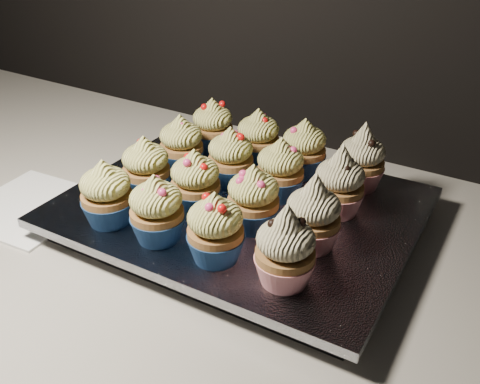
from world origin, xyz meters
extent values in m
cube|color=beige|center=(0.00, 1.70, 0.88)|extent=(2.44, 0.64, 0.04)
cube|color=white|center=(-0.27, 1.60, 0.90)|extent=(0.17, 0.17, 0.00)
cube|color=black|center=(0.01, 1.72, 0.91)|extent=(0.41, 0.32, 0.02)
cube|color=silver|center=(0.01, 1.72, 0.93)|extent=(0.45, 0.35, 0.01)
cone|color=navy|center=(-0.11, 1.60, 0.95)|extent=(0.06, 0.06, 0.03)
ellipsoid|color=#E5E074|center=(-0.11, 1.60, 0.99)|extent=(0.06, 0.06, 0.04)
cone|color=#E5E074|center=(-0.11, 1.60, 1.01)|extent=(0.03, 0.03, 0.02)
cone|color=navy|center=(-0.03, 1.60, 0.95)|extent=(0.06, 0.06, 0.03)
ellipsoid|color=#E5E074|center=(-0.03, 1.60, 0.99)|extent=(0.06, 0.06, 0.04)
cone|color=#E5E074|center=(-0.03, 1.60, 1.01)|extent=(0.03, 0.03, 0.02)
cone|color=navy|center=(0.04, 1.60, 0.95)|extent=(0.06, 0.06, 0.03)
ellipsoid|color=#E5E074|center=(0.04, 1.60, 0.99)|extent=(0.06, 0.06, 0.04)
cone|color=#E5E074|center=(0.04, 1.60, 1.01)|extent=(0.03, 0.03, 0.02)
cone|color=red|center=(0.13, 1.61, 0.95)|extent=(0.06, 0.06, 0.03)
ellipsoid|color=beige|center=(0.13, 1.61, 0.99)|extent=(0.06, 0.06, 0.04)
cone|color=beige|center=(0.13, 1.61, 1.02)|extent=(0.03, 0.03, 0.03)
cone|color=navy|center=(-0.11, 1.67, 0.95)|extent=(0.06, 0.06, 0.03)
ellipsoid|color=#E5E074|center=(-0.11, 1.67, 0.99)|extent=(0.06, 0.06, 0.04)
cone|color=#E5E074|center=(-0.11, 1.67, 1.01)|extent=(0.03, 0.03, 0.02)
cone|color=navy|center=(-0.03, 1.68, 0.95)|extent=(0.06, 0.06, 0.03)
ellipsoid|color=#E5E074|center=(-0.03, 1.68, 0.99)|extent=(0.06, 0.06, 0.04)
cone|color=#E5E074|center=(-0.03, 1.68, 1.01)|extent=(0.03, 0.03, 0.02)
cone|color=navy|center=(0.05, 1.68, 0.95)|extent=(0.06, 0.06, 0.03)
ellipsoid|color=#E5E074|center=(0.05, 1.68, 0.99)|extent=(0.06, 0.06, 0.04)
cone|color=#E5E074|center=(0.05, 1.68, 1.01)|extent=(0.03, 0.03, 0.02)
cone|color=red|center=(0.12, 1.68, 0.95)|extent=(0.06, 0.06, 0.03)
ellipsoid|color=beige|center=(0.12, 1.68, 0.99)|extent=(0.06, 0.06, 0.04)
cone|color=beige|center=(0.12, 1.68, 1.02)|extent=(0.03, 0.03, 0.03)
cone|color=navy|center=(-0.11, 1.76, 0.95)|extent=(0.06, 0.06, 0.03)
ellipsoid|color=#E5E074|center=(-0.11, 1.76, 0.99)|extent=(0.06, 0.06, 0.04)
cone|color=#E5E074|center=(-0.11, 1.76, 1.01)|extent=(0.03, 0.03, 0.02)
cone|color=navy|center=(-0.03, 1.76, 0.95)|extent=(0.06, 0.06, 0.03)
ellipsoid|color=#E5E074|center=(-0.03, 1.76, 0.99)|extent=(0.06, 0.06, 0.04)
cone|color=#E5E074|center=(-0.03, 1.76, 1.01)|extent=(0.03, 0.03, 0.02)
cone|color=navy|center=(0.04, 1.76, 0.95)|extent=(0.06, 0.06, 0.03)
ellipsoid|color=#E5E074|center=(0.04, 1.76, 0.99)|extent=(0.06, 0.06, 0.04)
cone|color=#E5E074|center=(0.04, 1.76, 1.01)|extent=(0.03, 0.03, 0.02)
cone|color=red|center=(0.12, 1.76, 0.95)|extent=(0.06, 0.06, 0.03)
ellipsoid|color=beige|center=(0.12, 1.76, 0.99)|extent=(0.06, 0.06, 0.04)
cone|color=beige|center=(0.12, 1.76, 1.02)|extent=(0.03, 0.03, 0.03)
cone|color=navy|center=(-0.11, 1.83, 0.95)|extent=(0.06, 0.06, 0.03)
ellipsoid|color=#E5E074|center=(-0.11, 1.83, 0.99)|extent=(0.06, 0.06, 0.04)
cone|color=#E5E074|center=(-0.11, 1.83, 1.01)|extent=(0.03, 0.03, 0.02)
cone|color=navy|center=(-0.03, 1.83, 0.95)|extent=(0.06, 0.06, 0.03)
ellipsoid|color=#E5E074|center=(-0.03, 1.83, 0.99)|extent=(0.06, 0.06, 0.04)
cone|color=#E5E074|center=(-0.03, 1.83, 1.01)|extent=(0.03, 0.03, 0.02)
cone|color=navy|center=(0.04, 1.83, 0.95)|extent=(0.06, 0.06, 0.03)
ellipsoid|color=#E5E074|center=(0.04, 1.83, 0.99)|extent=(0.06, 0.06, 0.04)
cone|color=#E5E074|center=(0.04, 1.83, 1.01)|extent=(0.03, 0.03, 0.02)
cone|color=red|center=(0.12, 1.84, 0.95)|extent=(0.06, 0.06, 0.03)
ellipsoid|color=beige|center=(0.12, 1.84, 0.99)|extent=(0.06, 0.06, 0.04)
cone|color=beige|center=(0.12, 1.84, 1.02)|extent=(0.03, 0.03, 0.03)
camera|label=1|loc=(0.31, 1.21, 1.29)|focal=40.00mm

